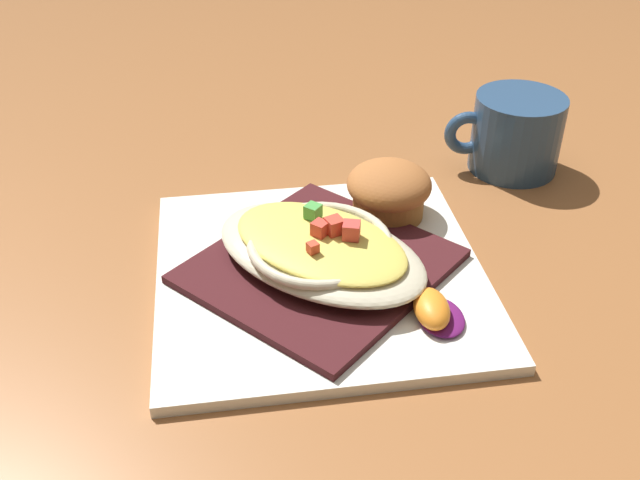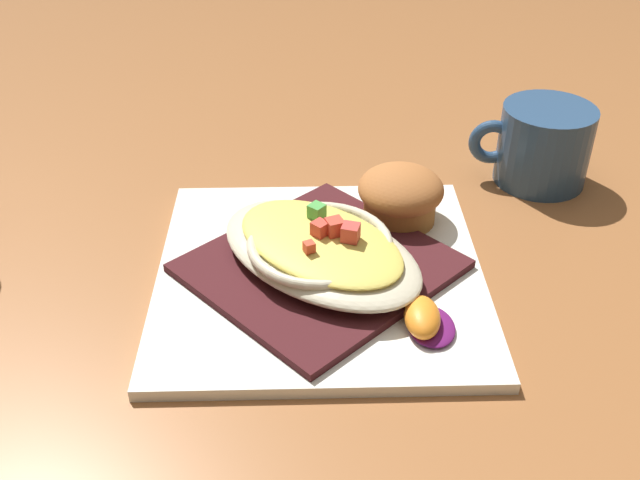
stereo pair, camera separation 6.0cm
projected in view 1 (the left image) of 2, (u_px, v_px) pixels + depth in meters
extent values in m
plane|color=#955C33|center=(320.00, 279.00, 0.63)|extent=(2.60, 2.60, 0.00)
cube|color=white|center=(320.00, 274.00, 0.62)|extent=(0.29, 0.29, 0.01)
cube|color=#40171B|center=(320.00, 266.00, 0.62)|extent=(0.26, 0.26, 0.01)
ellipsoid|color=beige|center=(320.00, 251.00, 0.61)|extent=(0.22, 0.21, 0.02)
torus|color=beige|center=(320.00, 243.00, 0.60)|extent=(0.17, 0.17, 0.01)
ellipsoid|color=#E0CC56|center=(320.00, 242.00, 0.60)|extent=(0.18, 0.18, 0.01)
cube|color=#CE413A|center=(351.00, 230.00, 0.59)|extent=(0.02, 0.02, 0.01)
cube|color=#C74130|center=(335.00, 227.00, 0.60)|extent=(0.02, 0.02, 0.01)
cube|color=green|center=(318.00, 211.00, 0.62)|extent=(0.02, 0.02, 0.01)
cube|color=#D64031|center=(321.00, 225.00, 0.60)|extent=(0.02, 0.02, 0.01)
cube|color=#DB452D|center=(313.00, 247.00, 0.58)|extent=(0.01, 0.01, 0.01)
cylinder|color=#A26830|center=(388.00, 203.00, 0.68)|extent=(0.07, 0.07, 0.02)
ellipsoid|color=#A96433|center=(389.00, 184.00, 0.67)|extent=(0.08, 0.08, 0.04)
ellipsoid|color=#4C0F23|center=(390.00, 176.00, 0.67)|extent=(0.03, 0.03, 0.01)
ellipsoid|color=#5B1556|center=(441.00, 317.00, 0.57)|extent=(0.05, 0.04, 0.01)
ellipsoid|color=orange|center=(432.00, 309.00, 0.56)|extent=(0.05, 0.03, 0.02)
cylinder|color=navy|center=(517.00, 133.00, 0.76)|extent=(0.09, 0.09, 0.08)
torus|color=navy|center=(467.00, 133.00, 0.76)|extent=(0.02, 0.05, 0.05)
cylinder|color=#4C2D14|center=(514.00, 147.00, 0.77)|extent=(0.08, 0.08, 0.04)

